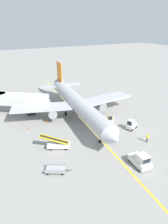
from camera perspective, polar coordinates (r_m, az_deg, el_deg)
ground_plane at (r=37.91m, az=2.80°, el=-7.87°), size 300.00×300.00×0.00m
taxi_line_yellow at (r=42.48m, az=1.47°, el=-4.17°), size 9.42×79.51×0.01m
airliner at (r=45.79m, az=-2.04°, el=2.62°), size 28.42×35.33×10.10m
jet_bridge at (r=49.75m, az=-18.11°, el=3.31°), size 11.69×9.73×4.85m
pushback_tug at (r=32.39m, az=15.41°, el=-12.78°), size 2.20×3.75×2.20m
baggage_tug_near_wing at (r=42.33m, az=12.93°, el=-3.50°), size 2.71×2.08×2.10m
belt_loader_forward_hold at (r=43.93m, az=7.29°, el=-2.25°), size 4.03×4.73×2.59m
belt_loader_aft_hold at (r=35.64m, az=-7.28°, el=-8.81°), size 5.02×3.41×2.59m
baggage_cart_loaded at (r=30.76m, az=-7.86°, el=-15.48°), size 3.66×2.74×0.94m
ground_crew_marshaller at (r=38.65m, az=17.13°, el=-6.77°), size 0.36×0.24×1.70m
safety_cone_nose_left at (r=56.56m, az=9.21°, el=3.00°), size 0.36×0.36×0.44m
safety_cone_nose_right at (r=38.31m, az=9.25°, el=-7.44°), size 0.36×0.36×0.44m
safety_cone_wingtip_left at (r=44.99m, az=-10.32°, el=-2.61°), size 0.36×0.36×0.44m
safety_cone_wingtip_right at (r=42.98m, az=-14.93°, el=-4.35°), size 0.36×0.36×0.44m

